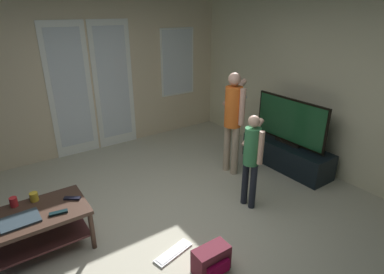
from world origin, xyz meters
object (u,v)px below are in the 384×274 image
tv_remote_black (72,198)px  person_child (252,154)px  flat_screen_tv (290,121)px  backpack (212,260)px  loose_keyboard (173,253)px  cup_by_laptop (34,197)px  dvd_remote_slim (59,213)px  laptop_closed (20,220)px  person_adult (233,115)px  coffee_table (38,223)px  cup_near_edge (14,202)px  tv_stand (286,155)px

tv_remote_black → person_child: bearing=17.1°
flat_screen_tv → backpack: size_ratio=3.50×
loose_keyboard → cup_by_laptop: 1.56m
cup_by_laptop → dvd_remote_slim: (0.15, -0.38, -0.04)m
person_child → dvd_remote_slim: size_ratio=7.06×
backpack → laptop_closed: (-1.40, 1.15, 0.35)m
person_adult → laptop_closed: size_ratio=4.42×
coffee_table → cup_near_edge: 0.33m
tv_stand → tv_remote_black: (-3.17, 0.22, 0.28)m
person_child → cup_near_edge: size_ratio=12.15×
person_child → laptop_closed: size_ratio=3.50×
loose_keyboard → cup_near_edge: bearing=139.5°
laptop_closed → cup_by_laptop: (0.18, 0.29, 0.04)m
coffee_table → person_adult: bearing=3.7°
flat_screen_tv → cup_by_laptop: bearing=173.2°
flat_screen_tv → cup_by_laptop: (-3.50, 0.42, -0.24)m
laptop_closed → loose_keyboard: bearing=-33.2°
tv_stand → cup_near_edge: bearing=173.3°
coffee_table → laptop_closed: bearing=-155.8°
person_child → tv_remote_black: person_child is taller
person_child → tv_remote_black: (-1.95, 0.65, -0.24)m
person_child → flat_screen_tv: bearing=19.4°
cup_near_edge → flat_screen_tv: bearing=-6.6°
tv_remote_black → coffee_table: bearing=-140.3°
coffee_table → person_child: (2.31, -0.62, 0.38)m
loose_keyboard → dvd_remote_slim: bearing=143.4°
flat_screen_tv → dvd_remote_slim: flat_screen_tv is taller
cup_by_laptop → dvd_remote_slim: cup_by_laptop is taller
coffee_table → backpack: bearing=-44.1°
person_child → loose_keyboard: person_child is taller
person_adult → loose_keyboard: 2.12m
tv_stand → flat_screen_tv: 0.56m
cup_near_edge → dvd_remote_slim: bearing=-49.1°
tv_remote_black → dvd_remote_slim: (-0.18, -0.18, 0.00)m
person_child → cup_near_edge: 2.62m
person_adult → dvd_remote_slim: (-2.54, -0.33, -0.43)m
cup_by_laptop → dvd_remote_slim: 0.41m
coffee_table → cup_by_laptop: cup_by_laptop is taller
cup_by_laptop → dvd_remote_slim: size_ratio=0.55×
flat_screen_tv → coffee_table: bearing=176.8°
person_adult → backpack: 2.16m
backpack → laptop_closed: size_ratio=1.03×
coffee_table → cup_by_laptop: size_ratio=10.24×
person_adult → coffee_table: bearing=-176.3°
tv_stand → backpack: 2.49m
backpack → tv_remote_black: bearing=125.8°
person_child → laptop_closed: (-2.46, 0.56, -0.24)m
person_child → loose_keyboard: bearing=-171.2°
person_child → dvd_remote_slim: (-2.13, 0.47, -0.24)m
backpack → cup_by_laptop: cup_by_laptop is taller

